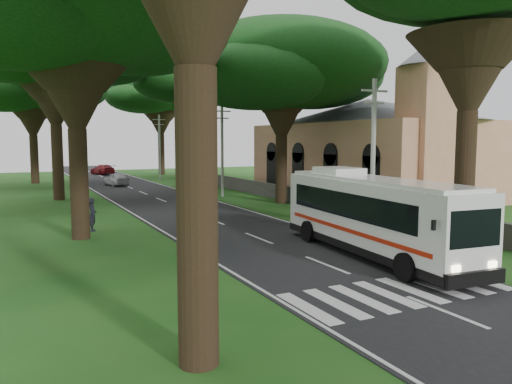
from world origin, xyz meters
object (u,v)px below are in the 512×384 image
Objects in this scene: pole_near at (373,155)px; coach_bus at (372,214)px; distant_car_a at (116,179)px; pedestrian at (92,215)px; pole_mid at (222,149)px; distant_car_c at (103,169)px; pole_far at (160,146)px; church at (369,140)px.

pole_near is 5.00m from coach_bus.
coach_bus is at bearing 84.43° from distant_car_a.
pedestrian reaches higher than distant_car_a.
distant_car_c is (-4.70, 33.14, -3.44)m from pole_mid.
distant_car_a is 2.25× the size of pedestrian.
pole_near is 40.00m from pole_far.
distant_car_a is at bearing 134.30° from church.
pole_near is 1.96× the size of distant_car_a.
distant_car_c is (-17.06, 37.59, -4.17)m from church.
pole_mid is 23.69m from coach_bus.
pole_far is (0.00, 20.00, 0.00)m from pole_mid.
distant_car_c is at bearing 4.64° from pedestrian.
coach_bus is 38.28m from distant_car_a.
pole_far is at bearing 95.32° from distant_car_c.
distant_car_a is at bearing -140.02° from pole_far.
pole_mid is 0.69× the size of coach_bus.
distant_car_a is at bearing 100.33° from pole_near.
pole_far is (-12.36, 24.45, -0.73)m from church.
church is 41.49m from distant_car_c.
pole_far reaches higher than pedestrian.
church is 3.00× the size of pole_near.
church reaches higher than distant_car_c.
coach_bus is 15.02m from pedestrian.
pole_near reaches higher than coach_bus.
coach_bus is 2.83× the size of distant_car_a.
distant_car_c is at bearing 98.07° from pole_mid.
pedestrian is at bearing -136.28° from pole_mid.
pedestrian is at bearing 136.17° from coach_bus.
church is at bearing 100.05° from distant_car_c.
church is at bearing 51.50° from pole_near.
distant_car_c is 2.70× the size of pedestrian.
coach_bus reaches higher than distant_car_c.
pole_mid is at bearing 102.42° from distant_car_a.
distant_car_a is (-18.69, 19.15, -4.18)m from church.
distant_car_c is at bearing 109.68° from pole_far.
pole_far is at bearing -150.88° from distant_car_a.
coach_bus is at bearing 77.57° from distant_car_c.
church is at bearing -19.81° from pole_mid.
pole_far is 14.37m from distant_car_c.
coach_bus is (-2.80, -23.40, -2.37)m from pole_mid.
pole_near is at bearing -128.50° from church.
pole_mid is 1.96× the size of distant_car_a.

